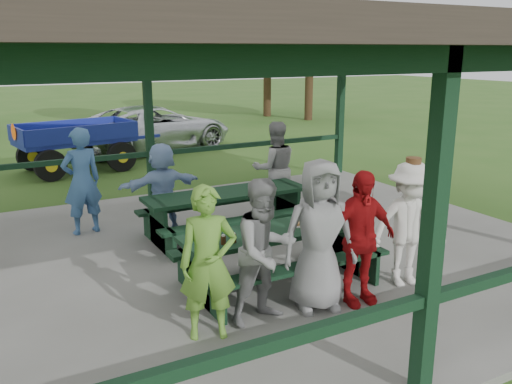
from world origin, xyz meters
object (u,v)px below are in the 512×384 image
picnic_table_far (227,208)px  farm_trailer (76,145)px  spectator_grey (275,169)px  picnic_table_near (278,249)px  contestant_green (208,263)px  spectator_blue (82,181)px  spectator_lblue (162,188)px  contestant_grey_mid (319,235)px  pickup_truck (154,128)px  contestant_white_fedora (409,224)px  contestant_red (359,238)px  contestant_grey_left (265,251)px

picnic_table_far → farm_trailer: size_ratio=0.68×
picnic_table_far → spectator_grey: (1.31, 0.70, 0.38)m
picnic_table_near → contestant_green: (-1.32, -0.80, 0.35)m
contestant_green → spectator_blue: size_ratio=0.93×
picnic_table_near → contestant_green: 1.59m
spectator_lblue → contestant_grey_mid: bearing=97.8°
picnic_table_far → farm_trailer: (-1.11, 6.72, 0.10)m
pickup_truck → contestant_white_fedora: bearing=164.0°
contestant_green → contestant_red: contestant_green is taller
contestant_red → picnic_table_near: bearing=127.5°
picnic_table_near → picnic_table_far: (0.23, 2.00, 0.00)m
spectator_lblue → spectator_grey: size_ratio=0.88×
contestant_grey_mid → spectator_grey: size_ratio=1.04×
contestant_grey_left → farm_trailer: size_ratio=0.42×
picnic_table_far → contestant_green: size_ratio=1.63×
spectator_blue → contestant_grey_mid: bearing=105.1°
picnic_table_far → spectator_lblue: bearing=139.7°
contestant_white_fedora → spectator_grey: bearing=102.6°
contestant_grey_left → contestant_red: size_ratio=1.01×
picnic_table_near → picnic_table_far: size_ratio=0.95×
contestant_white_fedora → picnic_table_far: bearing=127.5°
spectator_blue → pickup_truck: (3.65, 7.43, -0.29)m
contestant_green → pickup_truck: contestant_green is taller
pickup_truck → contestant_grey_left: bearing=153.8°
contestant_green → spectator_lblue: (0.71, 3.52, -0.07)m
contestant_grey_mid → picnic_table_far: bearing=102.4°
picnic_table_near → contestant_grey_left: bearing=-128.9°
picnic_table_far → spectator_blue: spectator_blue is taller
contestant_red → farm_trailer: bearing=104.6°
contestant_white_fedora → spectator_lblue: size_ratio=1.11×
picnic_table_far → contestant_red: size_ratio=1.64×
picnic_table_near → contestant_grey_left: size_ratio=1.54×
spectator_blue → contestant_grey_left: bearing=96.6°
contestant_grey_left → spectator_grey: spectator_grey is taller
spectator_lblue → farm_trailer: bearing=-90.6°
spectator_lblue → farm_trailer: 6.02m
picnic_table_far → contestant_white_fedora: 3.08m
picnic_table_near → contestant_white_fedora: (1.46, -0.81, 0.34)m
contestant_green → contestant_white_fedora: contestant_white_fedora is taller
picnic_table_near → contestant_white_fedora: contestant_white_fedora is taller
spectator_blue → spectator_grey: bearing=160.8°
spectator_grey → spectator_lblue: bearing=14.2°
contestant_red → contestant_white_fedora: size_ratio=0.97×
picnic_table_near → spectator_lblue: bearing=102.6°
contestant_green → farm_trailer: (0.45, 9.53, -0.25)m
picnic_table_near → contestant_grey_mid: bearing=-85.0°
contestant_grey_mid → contestant_grey_left: bearing=-165.9°
picnic_table_near → contestant_red: 1.13m
contestant_white_fedora → spectator_blue: 5.22m
contestant_green → contestant_grey_mid: size_ratio=0.92×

